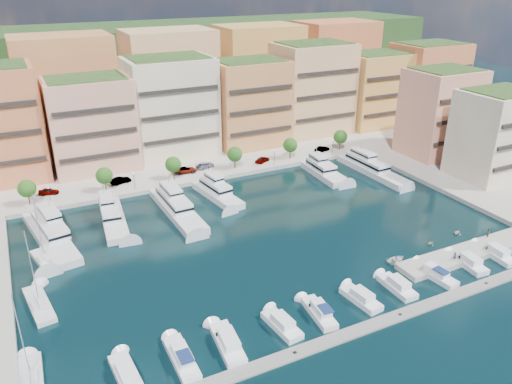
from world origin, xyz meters
TOP-DOWN VIEW (x-y plane):
  - ground at (0.00, 0.00)m, footprint 400.00×400.00m
  - north_quay at (0.00, 62.00)m, footprint 220.00×64.00m
  - hillside at (0.00, 110.00)m, footprint 240.00×40.00m
  - south_pontoon at (-3.00, -30.00)m, footprint 72.00×2.20m
  - finger_pier at (30.00, -22.00)m, footprint 32.00×5.00m
  - apartment_2 at (-23.00, 49.99)m, footprint 20.00×15.50m
  - apartment_3 at (-2.00, 51.99)m, footprint 22.00×16.50m
  - apartment_4 at (20.00, 49.99)m, footprint 20.00×15.50m
  - apartment_5 at (42.00, 51.99)m, footprint 22.00×16.50m
  - apartment_6 at (64.00, 49.99)m, footprint 20.00×15.50m
  - apartment_7 at (84.00, 47.99)m, footprint 22.00×16.50m
  - apartment_east_a at (62.00, 19.99)m, footprint 18.00×14.50m
  - apartment_east_b at (62.00, 1.99)m, footprint 18.00×14.50m
  - backblock_1 at (-25.00, 74.00)m, footprint 26.00×18.00m
  - backblock_2 at (5.00, 74.00)m, footprint 26.00×18.00m
  - backblock_3 at (35.00, 74.00)m, footprint 26.00×18.00m
  - backblock_4 at (65.00, 74.00)m, footprint 26.00×18.00m
  - tree_0 at (-40.00, 33.50)m, footprint 3.80×3.80m
  - tree_1 at (-24.00, 33.50)m, footprint 3.80×3.80m
  - tree_2 at (-8.00, 33.50)m, footprint 3.80×3.80m
  - tree_3 at (8.00, 33.50)m, footprint 3.80×3.80m
  - tree_4 at (24.00, 33.50)m, footprint 3.80×3.80m
  - tree_5 at (40.00, 33.50)m, footprint 3.80×3.80m
  - lamppost_0 at (-36.00, 31.20)m, footprint 0.30×0.30m
  - lamppost_1 at (-18.00, 31.20)m, footprint 0.30×0.30m
  - lamppost_2 at (0.00, 31.20)m, footprint 0.30×0.30m
  - lamppost_3 at (18.00, 31.20)m, footprint 0.30×0.30m
  - lamppost_4 at (36.00, 31.20)m, footprint 0.30×0.30m
  - yacht_0 at (-37.62, 17.92)m, footprint 8.50×24.63m
  - yacht_1 at (-25.46, 19.93)m, footprint 6.26×20.03m
  - yacht_2 at (-12.52, 18.29)m, footprint 5.56×23.53m
  - yacht_3 at (-2.01, 21.49)m, footprint 6.42×16.83m
  - yacht_5 at (26.76, 21.70)m, footprint 5.61×16.16m
  - yacht_6 at (38.58, 18.17)m, footprint 5.28×23.75m
  - cruiser_0 at (-32.96, -24.59)m, footprint 3.15×8.71m
  - cruiser_1 at (-25.87, -24.62)m, footprint 2.57×8.85m
  - cruiser_2 at (-19.35, -24.59)m, footprint 3.51×8.87m
  - cruiser_3 at (-10.91, -24.58)m, footprint 3.29×7.46m
  - cruiser_4 at (-4.63, -24.60)m, footprint 3.17×8.02m
  - cruiser_5 at (3.05, -24.58)m, footprint 3.35×7.44m
  - cruiser_6 at (10.20, -24.58)m, footprint 2.77×7.22m
  - cruiser_7 at (18.12, -24.61)m, footprint 3.24×8.49m
  - cruiser_8 at (26.00, -24.58)m, footprint 3.38×7.52m
  - cruiser_9 at (32.80, -24.59)m, footprint 3.23×8.07m
  - sailboat_0 at (-43.71, -19.42)m, footprint 3.08×8.50m
  - sailboat_1 at (-41.45, -3.84)m, footprint 4.17×10.88m
  - sailboat_2 at (-39.44, 9.58)m, footprint 4.39×8.27m
  - tender_1 at (25.44, -16.24)m, footprint 1.54×1.36m
  - tender_3 at (32.96, -15.52)m, footprint 2.07×1.91m
  - tender_0 at (15.77, -17.94)m, footprint 3.96×3.00m
  - car_0 at (-35.79, 37.43)m, footprint 4.64×2.96m
  - car_1 at (-20.01, 36.48)m, footprint 5.05×2.69m
  - car_2 at (-4.21, 36.12)m, footprint 5.80×3.36m
  - car_3 at (1.27, 37.04)m, footprint 5.45×3.33m
  - car_4 at (16.17, 34.22)m, footprint 4.85×3.54m
  - car_5 at (34.70, 34.31)m, footprint 4.85×2.65m
  - person_0 at (23.90, -23.23)m, footprint 0.57×0.68m
  - person_1 at (35.69, -20.00)m, footprint 1.10×1.04m

SIDE VIEW (x-z plane):
  - ground at x=0.00m, z-range 0.00..0.00m
  - north_quay at x=0.00m, z-range -1.00..1.00m
  - hillside at x=0.00m, z-range -29.00..29.00m
  - south_pontoon at x=-3.00m, z-range -0.17..0.17m
  - finger_pier at x=30.00m, z-range -1.00..1.00m
  - sailboat_1 at x=-41.45m, z-range -6.30..6.90m
  - sailboat_0 at x=-43.71m, z-range -6.29..6.91m
  - sailboat_2 at x=-39.44m, z-range -6.28..6.92m
  - tender_1 at x=25.44m, z-range 0.00..0.77m
  - tender_0 at x=15.77m, z-range 0.00..0.77m
  - tender_3 at x=32.96m, z-range 0.00..0.90m
  - cruiser_2 at x=-19.35m, z-range -0.73..1.82m
  - cruiser_0 at x=-32.96m, z-range -0.73..1.82m
  - cruiser_9 at x=32.80m, z-range -0.73..1.82m
  - cruiser_8 at x=26.00m, z-range -0.73..1.82m
  - cruiser_3 at x=-10.91m, z-range -0.73..1.82m
  - cruiser_5 at x=3.05m, z-range -0.73..1.82m
  - cruiser_6 at x=10.20m, z-range -0.73..1.82m
  - cruiser_1 at x=-25.87m, z-range -0.76..1.90m
  - cruiser_7 at x=18.12m, z-range -0.76..1.90m
  - cruiser_4 at x=-4.63m, z-range -0.76..1.90m
  - yacht_1 at x=-25.46m, z-range -2.56..4.74m
  - yacht_0 at x=-37.62m, z-range -2.44..4.86m
  - yacht_2 at x=-12.52m, z-range -2.44..4.86m
  - yacht_6 at x=38.58m, z-range -2.44..4.86m
  - yacht_5 at x=26.76m, z-range -2.44..4.86m
  - yacht_3 at x=-2.01m, z-range -2.44..4.86m
  - car_0 at x=-35.79m, z-range 1.00..2.47m
  - car_3 at x=1.27m, z-range 1.00..2.48m
  - car_5 at x=34.70m, z-range 1.00..2.51m
  - car_2 at x=-4.21m, z-range 1.00..2.52m
  - car_4 at x=16.17m, z-range 1.00..2.53m
  - person_0 at x=23.90m, z-range 1.00..2.58m
  - car_1 at x=-20.01m, z-range 1.00..2.58m
  - person_1 at x=35.69m, z-range 1.00..2.78m
  - lamppost_0 at x=-36.00m, z-range 1.73..5.93m
  - lamppost_1 at x=-18.00m, z-range 1.73..5.93m
  - lamppost_2 at x=0.00m, z-range 1.73..5.93m
  - lamppost_3 at x=18.00m, z-range 1.73..5.93m
  - lamppost_4 at x=36.00m, z-range 1.73..5.93m
  - tree_0 at x=-40.00m, z-range 1.92..7.57m
  - tree_1 at x=-24.00m, z-range 1.92..7.57m
  - tree_2 at x=-8.00m, z-range 1.92..7.57m
  - tree_3 at x=8.00m, z-range 1.92..7.57m
  - tree_4 at x=24.00m, z-range 1.92..7.57m
  - tree_5 at x=40.00m, z-range 1.92..7.57m
  - apartment_east_b at x=62.00m, z-range 0.91..21.71m
  - apartment_east_a at x=62.00m, z-range 0.91..23.71m
  - apartment_2 at x=-23.00m, z-range 0.91..23.71m
  - apartment_6 at x=64.00m, z-range 0.91..23.71m
  - apartment_4 at x=20.00m, z-range 0.91..24.71m
  - apartment_7 at x=84.00m, z-range 0.91..25.71m
  - apartment_3 at x=-2.00m, z-range 0.91..26.71m
  - apartment_5 at x=42.00m, z-range 0.91..27.71m
  - backblock_1 at x=-25.00m, z-range 1.00..31.00m
  - backblock_2 at x=5.00m, z-range 1.00..31.00m
  - backblock_3 at x=35.00m, z-range 1.00..31.00m
  - backblock_4 at x=65.00m, z-range 1.00..31.00m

